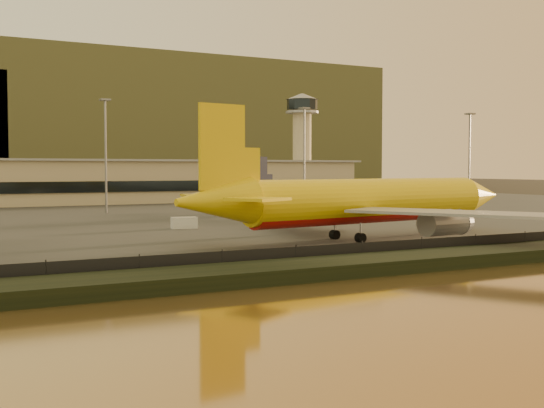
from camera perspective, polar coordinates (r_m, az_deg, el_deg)
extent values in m
plane|color=black|center=(86.62, 5.84, -3.78)|extent=(900.00, 900.00, 0.00)
cube|color=black|center=(73.05, 13.23, -4.55)|extent=(320.00, 7.00, 1.40)
cube|color=#2D2D2D|center=(173.69, -11.67, -0.40)|extent=(320.00, 220.00, 0.20)
cube|color=black|center=(76.02, 11.26, -3.78)|extent=(300.00, 0.05, 2.20)
cube|color=#C6B48A|center=(202.46, -14.01, 1.78)|extent=(160.00, 22.00, 12.00)
cube|color=black|center=(191.61, -13.22, 1.43)|extent=(160.00, 0.60, 3.00)
cube|color=gray|center=(202.43, -14.03, 3.56)|extent=(164.00, 24.00, 0.60)
cylinder|color=#C6B48A|center=(234.36, 2.53, 4.22)|extent=(6.40, 6.40, 30.00)
cylinder|color=black|center=(235.32, 2.54, 8.30)|extent=(10.40, 10.40, 3.50)
cone|color=gray|center=(235.59, 2.54, 8.97)|extent=(11.20, 11.20, 2.00)
cylinder|color=gray|center=(235.10, 2.53, 7.68)|extent=(11.20, 11.20, 0.80)
cylinder|color=slate|center=(156.35, -13.74, 3.83)|extent=(0.50, 0.50, 25.00)
cube|color=slate|center=(157.07, -13.80, 8.47)|extent=(2.20, 2.20, 0.40)
cylinder|color=slate|center=(173.43, 2.72, 3.82)|extent=(0.50, 0.50, 25.00)
cube|color=slate|center=(174.08, 2.73, 8.01)|extent=(2.20, 2.20, 0.40)
cylinder|color=slate|center=(198.88, 16.18, 3.60)|extent=(0.50, 0.50, 25.00)
cube|color=slate|center=(199.44, 16.24, 7.25)|extent=(2.20, 2.20, 0.40)
cube|color=brown|center=(434.81, -9.13, 6.23)|extent=(220.00, 160.00, 70.00)
cylinder|color=#DEB70B|center=(97.15, 8.20, 0.38)|extent=(41.28, 11.57, 5.90)
cylinder|color=#AC0F09|center=(97.20, 8.19, -0.23)|extent=(39.98, 10.13, 4.60)
cone|color=#DEB70B|center=(115.38, 16.98, 0.69)|extent=(8.69, 6.96, 5.90)
cone|color=#DEB70B|center=(81.58, -4.86, 0.21)|extent=(10.94, 7.28, 5.90)
cube|color=#DEB70B|center=(82.11, -4.20, 4.77)|extent=(6.25, 1.34, 10.33)
cube|color=#DEB70B|center=(87.79, -5.56, 0.70)|extent=(6.56, 6.50, 0.35)
cube|color=#DEB70B|center=(77.81, -1.20, 0.42)|extent=(7.56, 7.53, 0.35)
cube|color=gray|center=(108.38, 2.00, 0.13)|extent=(13.86, 26.70, 0.35)
cylinder|color=gray|center=(107.27, 4.45, -0.78)|extent=(7.20, 4.17, 3.25)
cube|color=gray|center=(85.68, 14.93, -0.73)|extent=(19.67, 26.08, 0.35)
cylinder|color=gray|center=(90.42, 14.19, -1.56)|extent=(7.20, 4.17, 3.25)
cylinder|color=black|center=(108.84, 14.12, -2.02)|extent=(1.43, 1.20, 1.30)
cylinder|color=slate|center=(108.78, 14.13, -1.66)|extent=(0.23, 0.23, 2.66)
cylinder|color=black|center=(92.67, 7.41, -2.82)|extent=(1.43, 1.20, 1.30)
cylinder|color=slate|center=(92.60, 7.41, -2.40)|extent=(0.23, 0.23, 2.66)
cylinder|color=black|center=(96.60, 5.26, -2.57)|extent=(1.43, 1.20, 1.30)
cylinder|color=slate|center=(96.53, 5.26, -2.17)|extent=(0.23, 0.23, 2.66)
cylinder|color=silver|center=(153.87, 3.51, 0.74)|extent=(29.44, 14.03, 4.14)
cylinder|color=gray|center=(153.90, 3.51, 0.47)|extent=(28.35, 12.89, 3.23)
cone|color=silver|center=(168.05, 7.34, 0.91)|extent=(6.86, 5.86, 4.14)
cone|color=silver|center=(139.90, -1.31, 0.64)|extent=(8.41, 6.43, 4.14)
cube|color=#1A1C2F|center=(140.39, -1.08, 2.51)|extent=(4.39, 1.86, 7.24)
cube|color=silver|center=(143.96, -2.04, 0.83)|extent=(4.27, 4.07, 0.25)
cube|color=silver|center=(138.28, 0.40, 0.74)|extent=(5.68, 5.65, 0.25)
cube|color=gray|center=(160.70, 0.17, 0.58)|extent=(6.48, 18.83, 0.25)
cylinder|color=gray|center=(160.43, 1.40, 0.17)|extent=(5.45, 3.83, 2.28)
cube|color=gray|center=(146.33, 6.76, 0.32)|extent=(16.75, 17.74, 0.25)
cylinder|color=gray|center=(149.70, 6.36, -0.05)|extent=(5.45, 3.83, 2.28)
cylinder|color=black|center=(163.03, 6.03, -0.37)|extent=(1.10, 0.99, 0.91)
cylinder|color=slate|center=(163.00, 6.03, -0.21)|extent=(0.22, 0.22, 1.86)
cylinder|color=black|center=(150.47, 3.31, -0.64)|extent=(1.10, 0.99, 0.91)
cylinder|color=slate|center=(150.44, 3.31, -0.46)|extent=(0.22, 0.22, 1.86)
cylinder|color=black|center=(152.85, 2.23, -0.58)|extent=(1.10, 0.99, 0.91)
cylinder|color=slate|center=(152.82, 2.23, -0.40)|extent=(0.22, 0.22, 1.86)
cube|color=#DEB70B|center=(124.52, 5.90, -1.22)|extent=(3.93, 1.93, 1.73)
cube|color=silver|center=(114.20, -7.36, -1.57)|extent=(4.46, 2.49, 1.90)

